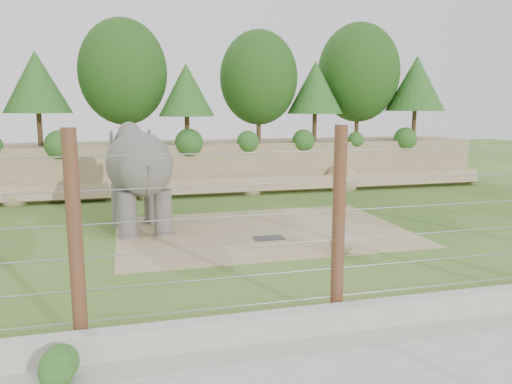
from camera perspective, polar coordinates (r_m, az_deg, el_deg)
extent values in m
plane|color=#30631D|center=(14.77, 2.00, -7.40)|extent=(90.00, 90.00, 0.00)
cube|color=#9B7F61|center=(27.00, -5.98, 3.07)|extent=(30.00, 4.00, 2.50)
cube|color=#9B7F61|center=(24.87, -5.12, 0.42)|extent=(30.00, 1.37, 1.07)
cylinder|color=#3F2B19|center=(26.32, -23.47, 6.61)|extent=(0.24, 0.24, 1.58)
sphere|color=#133F0F|center=(26.32, -23.79, 11.25)|extent=(3.60, 3.60, 3.60)
cylinder|color=#3F2B19|center=(26.52, -14.71, 7.48)|extent=(0.24, 0.24, 1.92)
sphere|color=#133F0F|center=(26.57, -14.95, 13.12)|extent=(4.40, 4.40, 4.40)
cylinder|color=#3F2B19|center=(25.52, -7.87, 7.04)|extent=(0.24, 0.24, 1.40)
sphere|color=#133F0F|center=(25.51, -7.97, 11.31)|extent=(3.20, 3.20, 3.20)
cylinder|color=#3F2B19|center=(27.26, 0.31, 7.74)|extent=(0.24, 0.24, 1.82)
sphere|color=#133F0F|center=(27.29, 0.31, 12.93)|extent=(4.16, 4.16, 4.16)
cylinder|color=#3F2B19|center=(27.64, 6.70, 7.37)|extent=(0.24, 0.24, 1.50)
sphere|color=#133F0F|center=(27.64, 6.78, 11.61)|extent=(3.44, 3.44, 3.44)
cylinder|color=#3F2B19|center=(29.76, 11.43, 7.91)|extent=(0.24, 0.24, 2.03)
sphere|color=#133F0F|center=(29.81, 11.62, 13.21)|extent=(4.64, 4.64, 4.64)
cylinder|color=#3F2B19|center=(30.18, 17.60, 7.31)|extent=(0.24, 0.24, 1.64)
sphere|color=#133F0F|center=(30.19, 17.82, 11.55)|extent=(3.76, 3.76, 3.76)
cube|color=tan|center=(17.67, 0.74, -4.49)|extent=(10.00, 7.00, 0.02)
cube|color=#262628|center=(16.66, 1.46, -5.28)|extent=(1.00, 0.60, 0.03)
sphere|color=gray|center=(15.08, 9.73, -5.62)|extent=(0.75, 0.75, 0.75)
cube|color=#A8A79B|center=(10.29, 10.30, -13.89)|extent=(26.00, 0.35, 0.50)
cube|color=#A8A79B|center=(8.83, 16.09, -20.13)|extent=(26.00, 4.00, 0.01)
cylinder|color=#53271D|center=(9.35, -19.94, -5.39)|extent=(0.26, 0.26, 4.00)
cylinder|color=#53271D|center=(10.17, 9.41, -3.74)|extent=(0.26, 0.26, 4.00)
cylinder|color=gray|center=(10.61, 9.18, -11.64)|extent=(20.00, 0.02, 0.02)
cylinder|color=gray|center=(10.41, 9.27, -8.57)|extent=(20.00, 0.02, 0.02)
cylinder|color=gray|center=(10.24, 9.37, -5.38)|extent=(20.00, 0.02, 0.02)
cylinder|color=gray|center=(10.10, 9.46, -2.09)|extent=(20.00, 0.02, 0.02)
cylinder|color=gray|center=(10.00, 9.55, 1.28)|extent=(20.00, 0.02, 0.02)
cylinder|color=gray|center=(9.93, 9.65, 4.71)|extent=(20.00, 0.02, 0.02)
sphere|color=#1F581D|center=(8.77, -21.91, -18.26)|extent=(0.64, 0.64, 0.64)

